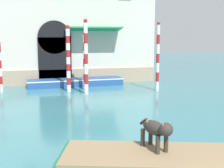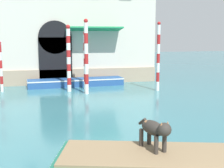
{
  "view_description": "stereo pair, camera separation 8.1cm",
  "coord_description": "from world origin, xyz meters",
  "px_view_note": "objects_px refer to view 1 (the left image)",
  "views": [
    {
      "loc": [
        -3.0,
        -3.13,
        3.6
      ],
      "look_at": [
        0.65,
        11.67,
        1.2
      ],
      "focal_mm": 50.0,
      "sensor_mm": 36.0,
      "label": 1
    },
    {
      "loc": [
        -2.92,
        -3.15,
        3.6
      ],
      "look_at": [
        0.65,
        11.67,
        1.2
      ],
      "focal_mm": 50.0,
      "sensor_mm": 36.0,
      "label": 2
    }
  ],
  "objects_px": {
    "dog_on_deck": "(156,129)",
    "boat_moored_near_palazzo": "(76,82)",
    "mooring_pole_1": "(86,57)",
    "boat_foreground": "(207,166)",
    "mooring_pole_4": "(85,60)",
    "mooring_pole_3": "(158,56)",
    "mooring_pole_0": "(68,58)",
    "mooring_pole_2": "(0,67)"
  },
  "relations": [
    {
      "from": "dog_on_deck",
      "to": "mooring_pole_1",
      "type": "bearing_deg",
      "value": 164.48
    },
    {
      "from": "mooring_pole_2",
      "to": "mooring_pole_1",
      "type": "bearing_deg",
      "value": -20.63
    },
    {
      "from": "mooring_pole_2",
      "to": "mooring_pole_4",
      "type": "bearing_deg",
      "value": -2.97
    },
    {
      "from": "mooring_pole_2",
      "to": "mooring_pole_4",
      "type": "distance_m",
      "value": 5.37
    },
    {
      "from": "boat_foreground",
      "to": "mooring_pole_4",
      "type": "xyz_separation_m",
      "value": [
        -0.89,
        13.79,
        1.59
      ]
    },
    {
      "from": "mooring_pole_4",
      "to": "mooring_pole_2",
      "type": "bearing_deg",
      "value": 177.03
    },
    {
      "from": "mooring_pole_3",
      "to": "mooring_pole_4",
      "type": "relative_size",
      "value": 1.15
    },
    {
      "from": "boat_foreground",
      "to": "mooring_pole_4",
      "type": "bearing_deg",
      "value": 110.69
    },
    {
      "from": "mooring_pole_0",
      "to": "mooring_pole_3",
      "type": "distance_m",
      "value": 5.73
    },
    {
      "from": "boat_moored_near_palazzo",
      "to": "mooring_pole_0",
      "type": "bearing_deg",
      "value": -111.58
    },
    {
      "from": "mooring_pole_1",
      "to": "mooring_pole_4",
      "type": "relative_size",
      "value": 1.19
    },
    {
      "from": "boat_foreground",
      "to": "mooring_pole_0",
      "type": "relative_size",
      "value": 1.82
    },
    {
      "from": "dog_on_deck",
      "to": "boat_moored_near_palazzo",
      "type": "relative_size",
      "value": 0.18
    },
    {
      "from": "dog_on_deck",
      "to": "mooring_pole_1",
      "type": "xyz_separation_m",
      "value": [
        0.04,
        11.55,
        1.09
      ]
    },
    {
      "from": "mooring_pole_2",
      "to": "boat_foreground",
      "type": "bearing_deg",
      "value": -66.05
    },
    {
      "from": "mooring_pole_3",
      "to": "boat_foreground",
      "type": "bearing_deg",
      "value": -106.43
    },
    {
      "from": "mooring_pole_0",
      "to": "mooring_pole_1",
      "type": "distance_m",
      "value": 1.47
    },
    {
      "from": "mooring_pole_0",
      "to": "boat_moored_near_palazzo",
      "type": "bearing_deg",
      "value": 71.65
    },
    {
      "from": "boat_foreground",
      "to": "mooring_pole_3",
      "type": "distance_m",
      "value": 12.8
    },
    {
      "from": "boat_moored_near_palazzo",
      "to": "mooring_pole_2",
      "type": "height_order",
      "value": "mooring_pole_2"
    },
    {
      "from": "boat_moored_near_palazzo",
      "to": "mooring_pole_3",
      "type": "height_order",
      "value": "mooring_pole_3"
    },
    {
      "from": "boat_foreground",
      "to": "mooring_pole_4",
      "type": "relative_size",
      "value": 2.01
    },
    {
      "from": "dog_on_deck",
      "to": "mooring_pole_4",
      "type": "height_order",
      "value": "mooring_pole_4"
    },
    {
      "from": "mooring_pole_2",
      "to": "mooring_pole_3",
      "type": "xyz_separation_m",
      "value": [
        9.83,
        -1.93,
        0.62
      ]
    },
    {
      "from": "mooring_pole_3",
      "to": "mooring_pole_0",
      "type": "bearing_deg",
      "value": 169.08
    },
    {
      "from": "mooring_pole_0",
      "to": "mooring_pole_2",
      "type": "distance_m",
      "value": 4.31
    },
    {
      "from": "boat_moored_near_palazzo",
      "to": "mooring_pole_1",
      "type": "relative_size",
      "value": 1.5
    },
    {
      "from": "boat_moored_near_palazzo",
      "to": "mooring_pole_3",
      "type": "xyz_separation_m",
      "value": [
        4.93,
        -3.2,
        1.96
      ]
    },
    {
      "from": "mooring_pole_1",
      "to": "mooring_pole_4",
      "type": "height_order",
      "value": "mooring_pole_1"
    },
    {
      "from": "mooring_pole_2",
      "to": "mooring_pole_4",
      "type": "height_order",
      "value": "mooring_pole_4"
    },
    {
      "from": "boat_foreground",
      "to": "mooring_pole_4",
      "type": "distance_m",
      "value": 13.91
    },
    {
      "from": "dog_on_deck",
      "to": "mooring_pole_1",
      "type": "height_order",
      "value": "mooring_pole_1"
    },
    {
      "from": "boat_foreground",
      "to": "mooring_pole_2",
      "type": "distance_m",
      "value": 15.45
    },
    {
      "from": "dog_on_deck",
      "to": "mooring_pole_3",
      "type": "distance_m",
      "value": 12.53
    },
    {
      "from": "boat_foreground",
      "to": "mooring_pole_0",
      "type": "height_order",
      "value": "mooring_pole_0"
    },
    {
      "from": "boat_foreground",
      "to": "mooring_pole_3",
      "type": "bearing_deg",
      "value": 90.56
    },
    {
      "from": "mooring_pole_1",
      "to": "mooring_pole_4",
      "type": "bearing_deg",
      "value": 83.19
    },
    {
      "from": "boat_moored_near_palazzo",
      "to": "mooring_pole_3",
      "type": "distance_m",
      "value": 6.19
    },
    {
      "from": "mooring_pole_3",
      "to": "mooring_pole_1",
      "type": "bearing_deg",
      "value": -179.81
    },
    {
      "from": "dog_on_deck",
      "to": "mooring_pole_2",
      "type": "bearing_deg",
      "value": -174.54
    },
    {
      "from": "mooring_pole_1",
      "to": "boat_moored_near_palazzo",
      "type": "bearing_deg",
      "value": 94.63
    },
    {
      "from": "dog_on_deck",
      "to": "mooring_pole_4",
      "type": "xyz_separation_m",
      "value": [
        0.24,
        13.21,
        0.73
      ]
    }
  ]
}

